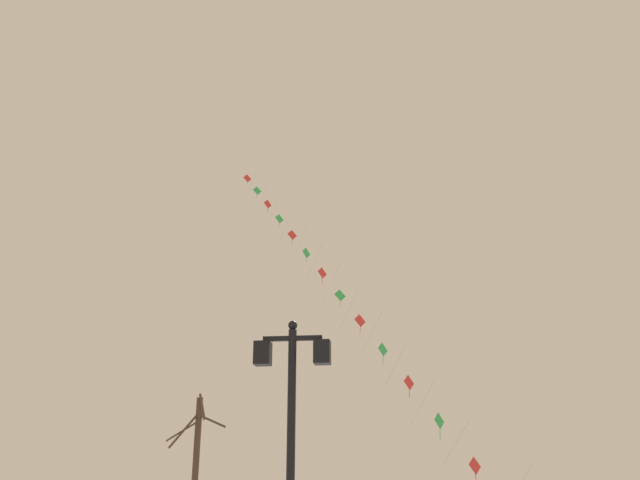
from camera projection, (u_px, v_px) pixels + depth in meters
The scene contains 3 objects.
twin_lantern_lamp_post at pixel (292, 399), 10.74m from camera, with size 1.31×0.28×4.38m.
kite_train at pixel (330, 282), 26.40m from camera, with size 11.45×14.70×17.91m.
bare_tree at pixel (196, 461), 19.89m from camera, with size 1.88×1.93×4.33m.
Camera 1 is at (-0.85, -2.57, 1.82)m, focal length 36.16 mm.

